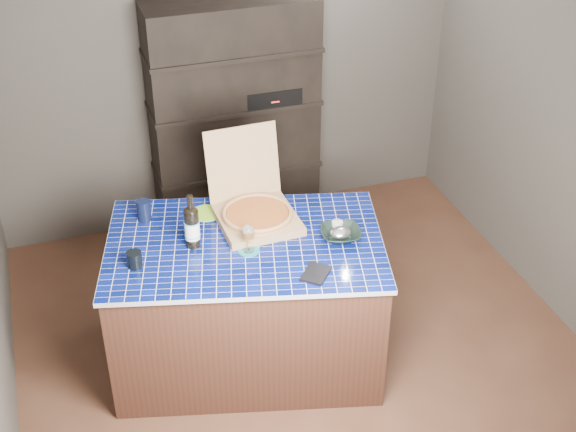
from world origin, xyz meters
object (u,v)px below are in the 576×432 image
object	(u,v)px
wine_glass	(248,234)
bowl	(341,234)
kitchen_island	(247,301)
pizza_box	(256,211)
mead_bottle	(192,226)
dvd_case	(316,274)

from	to	relation	value
wine_glass	bowl	size ratio (longest dim) A/B	0.72
kitchen_island	wine_glass	bearing A→B (deg)	-76.77
pizza_box	mead_bottle	size ratio (longest dim) A/B	1.69
kitchen_island	mead_bottle	distance (m)	0.64
pizza_box	dvd_case	xyz separation A→B (m)	(0.16, -0.61, -0.06)
kitchen_island	pizza_box	world-z (taller)	pizza_box
dvd_case	bowl	xyz separation A→B (m)	(0.25, 0.28, 0.02)
pizza_box	bowl	distance (m)	0.53
mead_bottle	wine_glass	world-z (taller)	mead_bottle
dvd_case	bowl	world-z (taller)	bowl
mead_bottle	dvd_case	world-z (taller)	mead_bottle
wine_glass	dvd_case	distance (m)	0.45
kitchen_island	wine_glass	distance (m)	0.56
dvd_case	bowl	bearing A→B (deg)	88.62
pizza_box	dvd_case	distance (m)	0.64
mead_bottle	bowl	bearing A→B (deg)	-13.41
pizza_box	kitchen_island	bearing A→B (deg)	-124.57
kitchen_island	dvd_case	world-z (taller)	dvd_case
pizza_box	wine_glass	distance (m)	0.32
pizza_box	bowl	bearing A→B (deg)	-40.73
bowl	mead_bottle	bearing A→B (deg)	166.59
wine_glass	kitchen_island	bearing A→B (deg)	88.82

